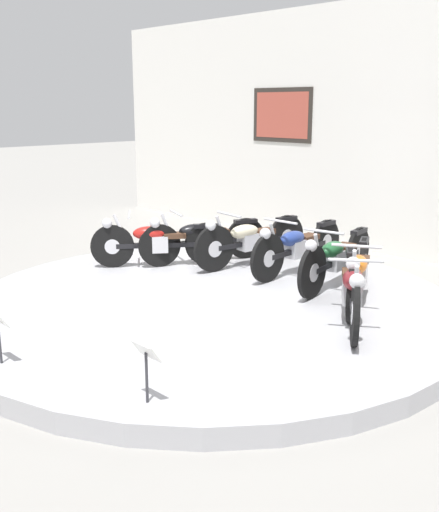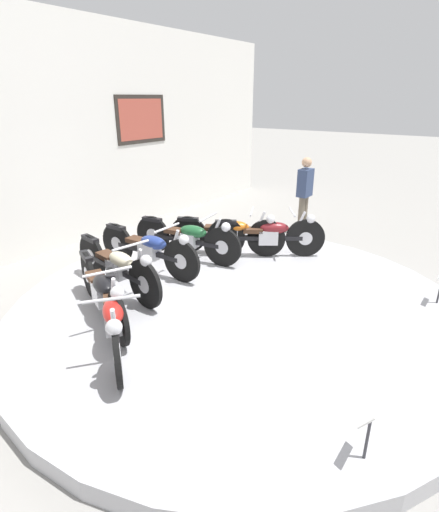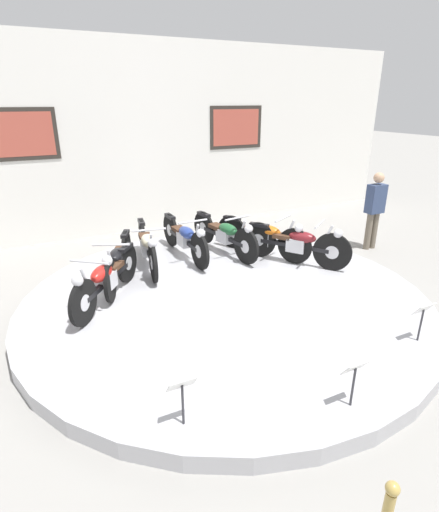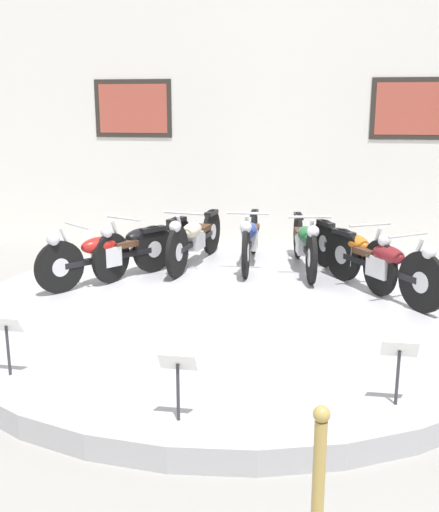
% 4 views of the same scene
% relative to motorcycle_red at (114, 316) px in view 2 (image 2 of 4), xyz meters
% --- Properties ---
extents(ground_plane, '(60.00, 60.00, 0.00)m').
position_rel_motorcycle_red_xyz_m(ground_plane, '(1.65, -0.51, -0.58)').
color(ground_plane, gray).
extents(display_platform, '(5.98, 5.98, 0.20)m').
position_rel_motorcycle_red_xyz_m(display_platform, '(1.65, -0.51, -0.48)').
color(display_platform, '#ADADB2').
rests_on(display_platform, ground_plane).
extents(back_wall, '(14.00, 0.22, 4.17)m').
position_rel_motorcycle_red_xyz_m(back_wall, '(1.65, 3.79, 1.51)').
color(back_wall, white).
rests_on(back_wall, ground_plane).
extents(motorcycle_red, '(1.25, 1.59, 0.79)m').
position_rel_motorcycle_red_xyz_m(motorcycle_red, '(0.00, 0.00, 0.00)').
color(motorcycle_red, black).
rests_on(motorcycle_red, display_platform).
extents(motorcycle_black, '(0.84, 1.83, 0.79)m').
position_rel_motorcycle_red_xyz_m(motorcycle_black, '(0.31, 0.59, 0.00)').
color(motorcycle_black, black).
rests_on(motorcycle_black, display_platform).
extents(motorcycle_cream, '(0.54, 1.99, 0.81)m').
position_rel_motorcycle_red_xyz_m(motorcycle_cream, '(0.91, 1.00, 0.02)').
color(motorcycle_cream, black).
rests_on(motorcycle_cream, display_platform).
extents(motorcycle_blue, '(0.54, 2.00, 0.80)m').
position_rel_motorcycle_red_xyz_m(motorcycle_blue, '(1.65, 1.15, 0.01)').
color(motorcycle_blue, black).
rests_on(motorcycle_blue, display_platform).
extents(motorcycle_green, '(0.54, 1.98, 0.80)m').
position_rel_motorcycle_red_xyz_m(motorcycle_green, '(2.40, 1.00, 0.01)').
color(motorcycle_green, black).
rests_on(motorcycle_green, display_platform).
extents(motorcycle_orange, '(0.96, 1.80, 0.80)m').
position_rel_motorcycle_red_xyz_m(motorcycle_orange, '(2.99, 0.59, 0.01)').
color(motorcycle_orange, black).
rests_on(motorcycle_orange, display_platform).
extents(motorcycle_maroon, '(1.21, 1.66, 0.80)m').
position_rel_motorcycle_red_xyz_m(motorcycle_maroon, '(3.30, 0.00, 0.02)').
color(motorcycle_maroon, black).
rests_on(motorcycle_maroon, display_platform).
extents(info_placard_front_left, '(0.26, 0.11, 0.51)m').
position_rel_motorcycle_red_xyz_m(info_placard_front_left, '(0.13, -2.67, -0.01)').
color(info_placard_front_left, '#333338').
rests_on(info_placard_front_left, display_platform).
extents(visitor_standing, '(0.36, 0.22, 1.59)m').
position_rel_motorcycle_red_xyz_m(visitor_standing, '(5.50, 0.39, 0.32)').
color(visitor_standing, '#6B6051').
rests_on(visitor_standing, ground_plane).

